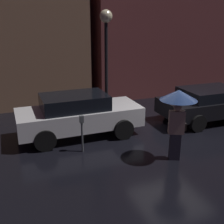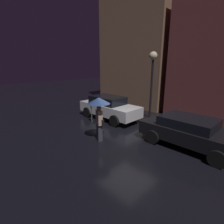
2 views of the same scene
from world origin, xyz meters
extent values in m
plane|color=black|center=(0.00, 0.00, 0.00)|extent=(60.00, 60.00, 0.00)
cube|color=brown|center=(3.85, 6.50, 4.01)|extent=(9.61, 3.00, 8.02)
cube|color=silver|center=(-2.92, 1.49, 0.68)|extent=(4.30, 1.77, 0.67)
cube|color=black|center=(-3.09, 1.49, 1.26)|extent=(2.25, 1.52, 0.49)
cylinder|color=black|center=(-1.59, 2.33, 0.35)|extent=(0.70, 0.22, 0.70)
cylinder|color=black|center=(-1.59, 0.65, 0.35)|extent=(0.70, 0.22, 0.70)
cylinder|color=black|center=(-4.24, 2.33, 0.35)|extent=(0.70, 0.22, 0.70)
cylinder|color=black|center=(-4.24, 0.65, 0.35)|extent=(0.70, 0.22, 0.70)
cube|color=black|center=(2.55, 1.26, 0.62)|extent=(4.30, 1.84, 0.60)
cube|color=black|center=(2.38, 1.26, 1.12)|extent=(2.24, 1.62, 0.40)
cylinder|color=black|center=(3.88, 2.18, 0.32)|extent=(0.64, 0.22, 0.64)
cylinder|color=black|center=(1.22, 2.18, 0.32)|extent=(0.64, 0.22, 0.64)
cylinder|color=black|center=(1.22, 0.34, 0.32)|extent=(0.64, 0.22, 0.64)
cube|color=#383842|center=(-0.74, -1.21, 0.41)|extent=(0.36, 0.30, 0.82)
cube|color=#D1B293|center=(-0.74, -1.21, 1.16)|extent=(0.49, 0.36, 0.68)
sphere|color=tan|center=(-0.74, -1.21, 1.61)|extent=(0.22, 0.22, 0.22)
cylinder|color=black|center=(-0.74, -1.21, 1.42)|extent=(0.02, 0.02, 0.80)
cone|color=navy|center=(-0.74, -1.21, 1.96)|extent=(1.04, 1.04, 0.29)
cube|color=black|center=(-0.50, -1.21, 0.99)|extent=(0.19, 0.15, 0.22)
cylinder|color=#4C5154|center=(-3.16, 0.19, 0.48)|extent=(0.06, 0.06, 0.97)
cube|color=#4C5154|center=(-3.16, 0.19, 1.08)|extent=(0.12, 0.10, 0.22)
cylinder|color=black|center=(-1.18, 3.65, 1.89)|extent=(0.14, 0.14, 3.79)
sphere|color=#F9EAB7|center=(-1.18, 3.65, 4.05)|extent=(0.52, 0.52, 0.52)
camera|label=1|loc=(-5.02, -7.60, 3.97)|focal=45.00mm
camera|label=2|loc=(5.24, -6.18, 3.58)|focal=28.00mm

